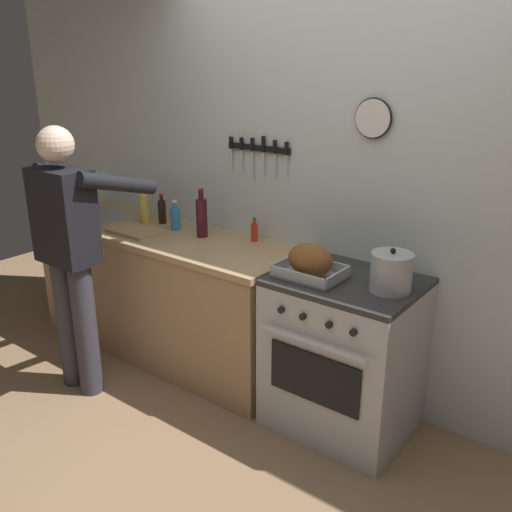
{
  "coord_description": "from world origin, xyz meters",
  "views": [
    {
      "loc": [
        1.51,
        -1.5,
        2.0
      ],
      "look_at": [
        -0.29,
        0.85,
        0.96
      ],
      "focal_mm": 39.21,
      "sensor_mm": 36.0,
      "label": 1
    }
  ],
  "objects_px": {
    "bottle_cooking_oil": "(144,208)",
    "bottle_dish_soap": "(175,218)",
    "person_cook": "(71,246)",
    "bottle_wine_red": "(202,217)",
    "roasting_pan": "(310,262)",
    "cutting_board": "(135,231)",
    "stove": "(344,354)",
    "bottle_hot_sauce": "(254,232)",
    "bottle_soy_sauce": "(162,211)",
    "stock_pot": "(391,272)"
  },
  "relations": [
    {
      "from": "bottle_hot_sauce",
      "to": "bottle_cooking_oil",
      "type": "bearing_deg",
      "value": -169.89
    },
    {
      "from": "person_cook",
      "to": "bottle_wine_red",
      "type": "xyz_separation_m",
      "value": [
        0.38,
        0.74,
        0.08
      ]
    },
    {
      "from": "person_cook",
      "to": "roasting_pan",
      "type": "height_order",
      "value": "person_cook"
    },
    {
      "from": "bottle_hot_sauce",
      "to": "bottle_dish_soap",
      "type": "distance_m",
      "value": 0.6
    },
    {
      "from": "person_cook",
      "to": "bottle_wine_red",
      "type": "distance_m",
      "value": 0.84
    },
    {
      "from": "stock_pot",
      "to": "cutting_board",
      "type": "xyz_separation_m",
      "value": [
        -1.8,
        -0.1,
        -0.09
      ]
    },
    {
      "from": "bottle_hot_sauce",
      "to": "bottle_dish_soap",
      "type": "height_order",
      "value": "bottle_dish_soap"
    },
    {
      "from": "cutting_board",
      "to": "bottle_wine_red",
      "type": "xyz_separation_m",
      "value": [
        0.43,
        0.2,
        0.12
      ]
    },
    {
      "from": "bottle_soy_sauce",
      "to": "bottle_dish_soap",
      "type": "relative_size",
      "value": 1.03
    },
    {
      "from": "stove",
      "to": "bottle_dish_soap",
      "type": "height_order",
      "value": "bottle_dish_soap"
    },
    {
      "from": "roasting_pan",
      "to": "stock_pot",
      "type": "relative_size",
      "value": 1.55
    },
    {
      "from": "bottle_cooking_oil",
      "to": "bottle_dish_soap",
      "type": "relative_size",
      "value": 1.32
    },
    {
      "from": "bottle_hot_sauce",
      "to": "bottle_wine_red",
      "type": "bearing_deg",
      "value": -159.0
    },
    {
      "from": "stock_pot",
      "to": "bottle_hot_sauce",
      "type": "bearing_deg",
      "value": 167.6
    },
    {
      "from": "stock_pot",
      "to": "bottle_hot_sauce",
      "type": "height_order",
      "value": "stock_pot"
    },
    {
      "from": "bottle_cooking_oil",
      "to": "stove",
      "type": "bearing_deg",
      "value": -2.31
    },
    {
      "from": "roasting_pan",
      "to": "bottle_dish_soap",
      "type": "relative_size",
      "value": 1.7
    },
    {
      "from": "bottle_cooking_oil",
      "to": "bottle_dish_soap",
      "type": "height_order",
      "value": "bottle_cooking_oil"
    },
    {
      "from": "bottle_soy_sauce",
      "to": "bottle_hot_sauce",
      "type": "xyz_separation_m",
      "value": [
        0.78,
        0.06,
        -0.02
      ]
    },
    {
      "from": "person_cook",
      "to": "stock_pot",
      "type": "xyz_separation_m",
      "value": [
        1.76,
        0.64,
        0.05
      ]
    },
    {
      "from": "roasting_pan",
      "to": "bottle_soy_sauce",
      "type": "distance_m",
      "value": 1.42
    },
    {
      "from": "roasting_pan",
      "to": "bottle_hot_sauce",
      "type": "xyz_separation_m",
      "value": [
        -0.62,
        0.32,
        -0.02
      ]
    },
    {
      "from": "stock_pot",
      "to": "person_cook",
      "type": "bearing_deg",
      "value": -159.96
    },
    {
      "from": "stock_pot",
      "to": "cutting_board",
      "type": "relative_size",
      "value": 0.63
    },
    {
      "from": "bottle_wine_red",
      "to": "bottle_hot_sauce",
      "type": "bearing_deg",
      "value": 21.0
    },
    {
      "from": "stock_pot",
      "to": "bottle_wine_red",
      "type": "distance_m",
      "value": 1.38
    },
    {
      "from": "roasting_pan",
      "to": "bottle_wine_red",
      "type": "bearing_deg",
      "value": 168.76
    },
    {
      "from": "person_cook",
      "to": "bottle_dish_soap",
      "type": "relative_size",
      "value": 8.03
    },
    {
      "from": "cutting_board",
      "to": "person_cook",
      "type": "bearing_deg",
      "value": -85.24
    },
    {
      "from": "bottle_cooking_oil",
      "to": "bottle_soy_sauce",
      "type": "bearing_deg",
      "value": 46.57
    },
    {
      "from": "stove",
      "to": "bottle_wine_red",
      "type": "relative_size",
      "value": 2.82
    },
    {
      "from": "bottle_soy_sauce",
      "to": "bottle_dish_soap",
      "type": "height_order",
      "value": "bottle_soy_sauce"
    },
    {
      "from": "roasting_pan",
      "to": "bottle_hot_sauce",
      "type": "bearing_deg",
      "value": 152.84
    },
    {
      "from": "stock_pot",
      "to": "bottle_dish_soap",
      "type": "height_order",
      "value": "stock_pot"
    },
    {
      "from": "roasting_pan",
      "to": "person_cook",
      "type": "bearing_deg",
      "value": -157.59
    },
    {
      "from": "person_cook",
      "to": "stock_pot",
      "type": "bearing_deg",
      "value": -68.69
    },
    {
      "from": "cutting_board",
      "to": "bottle_soy_sauce",
      "type": "distance_m",
      "value": 0.28
    },
    {
      "from": "bottle_dish_soap",
      "to": "person_cook",
      "type": "bearing_deg",
      "value": -100.13
    },
    {
      "from": "stove",
      "to": "stock_pot",
      "type": "xyz_separation_m",
      "value": [
        0.24,
        -0.01,
        0.55
      ]
    },
    {
      "from": "stove",
      "to": "bottle_soy_sauce",
      "type": "xyz_separation_m",
      "value": [
        -1.57,
        0.16,
        0.54
      ]
    },
    {
      "from": "bottle_soy_sauce",
      "to": "cutting_board",
      "type": "bearing_deg",
      "value": -86.66
    },
    {
      "from": "stove",
      "to": "roasting_pan",
      "type": "xyz_separation_m",
      "value": [
        -0.18,
        -0.1,
        0.53
      ]
    },
    {
      "from": "bottle_wine_red",
      "to": "bottle_dish_soap",
      "type": "distance_m",
      "value": 0.25
    },
    {
      "from": "cutting_board",
      "to": "bottle_cooking_oil",
      "type": "relative_size",
      "value": 1.32
    },
    {
      "from": "bottle_cooking_oil",
      "to": "bottle_dish_soap",
      "type": "distance_m",
      "value": 0.28
    },
    {
      "from": "bottle_hot_sauce",
      "to": "bottle_soy_sauce",
      "type": "bearing_deg",
      "value": -175.3
    },
    {
      "from": "bottle_dish_soap",
      "to": "roasting_pan",
      "type": "bearing_deg",
      "value": -9.16
    },
    {
      "from": "person_cook",
      "to": "stock_pot",
      "type": "relative_size",
      "value": 7.33
    },
    {
      "from": "stock_pot",
      "to": "bottle_dish_soap",
      "type": "relative_size",
      "value": 1.1
    },
    {
      "from": "stock_pot",
      "to": "bottle_cooking_oil",
      "type": "xyz_separation_m",
      "value": [
        -1.9,
        0.07,
        0.01
      ]
    }
  ]
}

